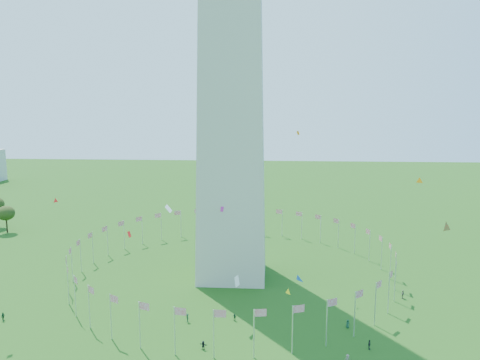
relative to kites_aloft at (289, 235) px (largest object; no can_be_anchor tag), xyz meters
name	(u,v)px	position (x,y,z in m)	size (l,w,h in m)	color
flag_ring	(232,259)	(-13.26, 25.68, -13.85)	(80.24, 80.24, 9.00)	silver
kites_aloft	(289,235)	(0.00, 0.00, 0.00)	(108.52, 71.55, 35.70)	blue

